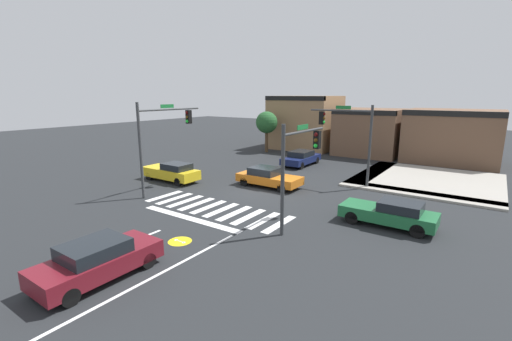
{
  "coord_description": "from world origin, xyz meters",
  "views": [
    {
      "loc": [
        12.83,
        -18.74,
        6.47
      ],
      "look_at": [
        -0.91,
        1.0,
        1.15
      ],
      "focal_mm": 24.12,
      "sensor_mm": 36.0,
      "label": 1
    }
  ],
  "objects_px": {
    "traffic_signal_southwest": "(163,131)",
    "car_orange": "(268,177)",
    "car_maroon": "(98,260)",
    "traffic_signal_northeast": "(348,130)",
    "car_yellow": "(172,172)",
    "roadside_tree": "(267,123)",
    "traffic_signal_southeast": "(300,156)",
    "car_navy": "(301,158)",
    "car_green": "(390,213)"
  },
  "relations": [
    {
      "from": "traffic_signal_southwest",
      "to": "car_orange",
      "type": "height_order",
      "value": "traffic_signal_southwest"
    },
    {
      "from": "car_maroon",
      "to": "traffic_signal_northeast",
      "type": "bearing_deg",
      "value": -8.05
    },
    {
      "from": "car_yellow",
      "to": "roadside_tree",
      "type": "height_order",
      "value": "roadside_tree"
    },
    {
      "from": "car_orange",
      "to": "roadside_tree",
      "type": "relative_size",
      "value": 1.0
    },
    {
      "from": "traffic_signal_northeast",
      "to": "traffic_signal_southwest",
      "type": "bearing_deg",
      "value": 42.77
    },
    {
      "from": "traffic_signal_southeast",
      "to": "car_navy",
      "type": "height_order",
      "value": "traffic_signal_southeast"
    },
    {
      "from": "car_green",
      "to": "car_maroon",
      "type": "xyz_separation_m",
      "value": [
        -7.28,
        -11.16,
        0.03
      ]
    },
    {
      "from": "car_green",
      "to": "car_maroon",
      "type": "height_order",
      "value": "car_maroon"
    },
    {
      "from": "traffic_signal_southeast",
      "to": "car_green",
      "type": "bearing_deg",
      "value": -58.14
    },
    {
      "from": "car_green",
      "to": "roadside_tree",
      "type": "height_order",
      "value": "roadside_tree"
    },
    {
      "from": "traffic_signal_southeast",
      "to": "car_orange",
      "type": "distance_m",
      "value": 8.05
    },
    {
      "from": "traffic_signal_southwest",
      "to": "car_navy",
      "type": "bearing_deg",
      "value": -14.35
    },
    {
      "from": "car_green",
      "to": "roadside_tree",
      "type": "xyz_separation_m",
      "value": [
        -17.53,
        15.57,
        2.66
      ]
    },
    {
      "from": "car_navy",
      "to": "car_orange",
      "type": "relative_size",
      "value": 1.0
    },
    {
      "from": "traffic_signal_southwest",
      "to": "car_navy",
      "type": "xyz_separation_m",
      "value": [
        3.38,
        13.22,
        -3.43
      ]
    },
    {
      "from": "car_green",
      "to": "car_yellow",
      "type": "bearing_deg",
      "value": -0.26
    },
    {
      "from": "traffic_signal_southeast",
      "to": "car_yellow",
      "type": "relative_size",
      "value": 1.09
    },
    {
      "from": "traffic_signal_southwest",
      "to": "car_navy",
      "type": "relative_size",
      "value": 1.3
    },
    {
      "from": "traffic_signal_southeast",
      "to": "car_orange",
      "type": "relative_size",
      "value": 1.13
    },
    {
      "from": "car_maroon",
      "to": "car_green",
      "type": "bearing_deg",
      "value": -33.11
    },
    {
      "from": "traffic_signal_southeast",
      "to": "car_yellow",
      "type": "bearing_deg",
      "value": 78.44
    },
    {
      "from": "traffic_signal_southeast",
      "to": "car_navy",
      "type": "relative_size",
      "value": 1.12
    },
    {
      "from": "car_navy",
      "to": "car_maroon",
      "type": "relative_size",
      "value": 1.07
    },
    {
      "from": "car_orange",
      "to": "roadside_tree",
      "type": "xyz_separation_m",
      "value": [
        -8.37,
        12.61,
        2.66
      ]
    },
    {
      "from": "traffic_signal_southeast",
      "to": "roadside_tree",
      "type": "bearing_deg",
      "value": 37.21
    },
    {
      "from": "car_maroon",
      "to": "car_navy",
      "type": "bearing_deg",
      "value": 8.88
    },
    {
      "from": "car_maroon",
      "to": "roadside_tree",
      "type": "xyz_separation_m",
      "value": [
        -10.25,
        26.73,
        2.63
      ]
    },
    {
      "from": "traffic_signal_northeast",
      "to": "car_yellow",
      "type": "bearing_deg",
      "value": 29.83
    },
    {
      "from": "car_yellow",
      "to": "car_navy",
      "type": "height_order",
      "value": "car_yellow"
    },
    {
      "from": "car_maroon",
      "to": "car_orange",
      "type": "distance_m",
      "value": 14.24
    },
    {
      "from": "car_green",
      "to": "car_orange",
      "type": "height_order",
      "value": "car_orange"
    },
    {
      "from": "traffic_signal_northeast",
      "to": "car_maroon",
      "type": "bearing_deg",
      "value": 81.95
    },
    {
      "from": "traffic_signal_southwest",
      "to": "car_green",
      "type": "relative_size",
      "value": 1.32
    },
    {
      "from": "traffic_signal_southwest",
      "to": "car_maroon",
      "type": "relative_size",
      "value": 1.39
    },
    {
      "from": "traffic_signal_northeast",
      "to": "traffic_signal_southeast",
      "type": "relative_size",
      "value": 1.11
    },
    {
      "from": "car_yellow",
      "to": "car_navy",
      "type": "bearing_deg",
      "value": -115.59
    },
    {
      "from": "car_green",
      "to": "car_orange",
      "type": "distance_m",
      "value": 9.62
    },
    {
      "from": "car_yellow",
      "to": "car_orange",
      "type": "bearing_deg",
      "value": -157.21
    },
    {
      "from": "car_maroon",
      "to": "car_orange",
      "type": "relative_size",
      "value": 0.94
    },
    {
      "from": "traffic_signal_southwest",
      "to": "car_maroon",
      "type": "height_order",
      "value": "traffic_signal_southwest"
    },
    {
      "from": "car_green",
      "to": "traffic_signal_southeast",
      "type": "bearing_deg",
      "value": 31.86
    },
    {
      "from": "car_orange",
      "to": "traffic_signal_southwest",
      "type": "bearing_deg",
      "value": -134.35
    },
    {
      "from": "car_yellow",
      "to": "roadside_tree",
      "type": "distance_m",
      "value": 15.79
    },
    {
      "from": "car_yellow",
      "to": "car_maroon",
      "type": "xyz_separation_m",
      "value": [
        8.75,
        -11.23,
        -0.0
      ]
    },
    {
      "from": "traffic_signal_northeast",
      "to": "car_orange",
      "type": "distance_m",
      "value": 6.54
    },
    {
      "from": "car_yellow",
      "to": "car_green",
      "type": "xyz_separation_m",
      "value": [
        16.03,
        -0.07,
        -0.03
      ]
    },
    {
      "from": "car_yellow",
      "to": "car_maroon",
      "type": "height_order",
      "value": "car_yellow"
    },
    {
      "from": "traffic_signal_northeast",
      "to": "car_navy",
      "type": "distance_m",
      "value": 8.21
    },
    {
      "from": "traffic_signal_southeast",
      "to": "car_navy",
      "type": "distance_m",
      "value": 15.41
    },
    {
      "from": "car_navy",
      "to": "traffic_signal_southwest",
      "type": "bearing_deg",
      "value": -14.35
    }
  ]
}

